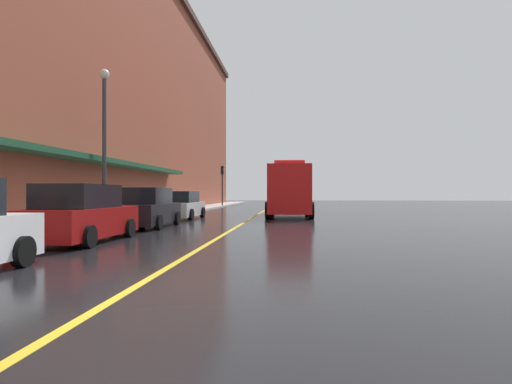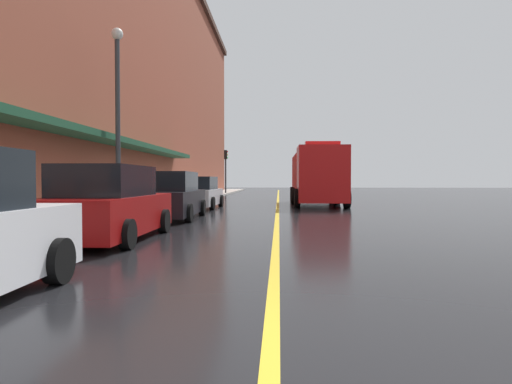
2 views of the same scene
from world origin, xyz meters
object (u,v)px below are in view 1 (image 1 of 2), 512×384
Objects in this scene: parked_car_3 at (182,206)px; traffic_light_near at (222,178)px; street_lamp_left at (104,129)px; parked_car_1 at (81,215)px; fire_truck at (290,191)px; parked_car_2 at (149,209)px; parking_meter_0 at (148,201)px.

parked_car_3 is 1.03× the size of traffic_light_near.
street_lamp_left is 1.61× the size of traffic_light_near.
fire_truck is at bearing -22.51° from parked_car_1.
fire_truck is at bearing -34.12° from parked_car_2.
street_lamp_left reaches higher than traffic_light_near.
parking_meter_0 is at bearing -55.66° from fire_truck.
parking_meter_0 is at bearing 7.41° from parked_car_1.
street_lamp_left is (-8.21, -9.44, 2.77)m from fire_truck.
parked_car_3 is at bearing 0.06° from parked_car_2.
parked_car_2 is 4.14m from street_lamp_left.
parked_car_1 is 5.83m from parked_car_2.
fire_truck is (6.14, 9.47, 0.81)m from parked_car_2.
street_lamp_left reaches higher than parked_car_3.
parked_car_2 is 11.32m from fire_truck.
street_lamp_left is (-0.60, -4.14, 3.34)m from parking_meter_0.
traffic_light_near is (-1.28, 33.66, 2.32)m from parked_car_1.
parked_car_1 is at bearing -22.81° from fire_truck.
fire_truck is at bearing -67.66° from traffic_light_near.
street_lamp_left reaches higher than parking_meter_0.
fire_truck reaches higher than parked_car_3.
street_lamp_left is at bearing -91.36° from traffic_light_near.
parked_car_2 is at bearing -87.12° from traffic_light_near.
fire_truck is 6.30× the size of parking_meter_0.
parked_car_1 is at bearing -178.75° from parked_car_3.
street_lamp_left is at bearing -41.55° from fire_truck.
fire_truck is 1.21× the size of street_lamp_left.
parked_car_1 is at bearing -71.62° from street_lamp_left.
parked_car_3 is 0.53× the size of fire_truck.
parking_meter_0 is at bearing -90.15° from traffic_light_near.
parked_car_3 reaches higher than parking_meter_0.
parked_car_1 is at bearing -82.33° from parking_meter_0.
parking_meter_0 is at bearing 18.20° from parked_car_2.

